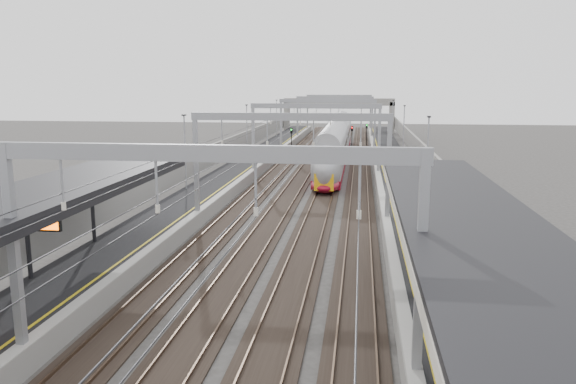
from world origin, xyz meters
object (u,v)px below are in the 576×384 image
(signal_green, at_px, (291,136))
(overbridge, at_px, (339,106))
(bench, at_px, (482,323))
(train, at_px, (336,146))

(signal_green, bearing_deg, overbridge, 81.62)
(bench, bearing_deg, overbridge, 95.13)
(train, xyz_separation_m, bench, (7.10, -51.03, -0.44))
(overbridge, bearing_deg, bench, -84.87)
(train, bearing_deg, signal_green, 125.22)
(overbridge, height_order, signal_green, overbridge)
(overbridge, bearing_deg, train, -88.08)
(train, xyz_separation_m, signal_green, (-6.70, 9.49, 0.37))
(overbridge, height_order, bench, overbridge)
(bench, bearing_deg, train, 97.92)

